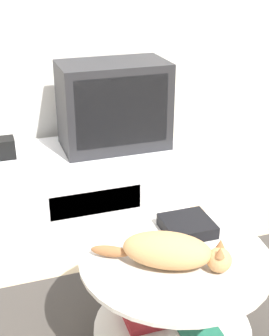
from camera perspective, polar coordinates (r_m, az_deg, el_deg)
The scene contains 7 objects.
wall_back at distance 2.92m, azimuth -7.90°, elevation 19.28°, with size 8.00×0.05×2.60m.
tv_stand at distance 2.87m, azimuth -6.01°, elevation -2.60°, with size 1.15×0.55×0.52m.
tv at distance 2.73m, azimuth -2.55°, elevation 7.64°, with size 0.61×0.35×0.50m.
speaker at distance 2.73m, azimuth -15.54°, elevation 2.38°, with size 0.11×0.11×0.11m.
coffee_table at distance 1.97m, azimuth 4.62°, elevation -14.88°, with size 0.75×0.75×0.48m.
dvd_box at distance 1.99m, azimuth 6.44°, elevation -7.03°, with size 0.20×0.19×0.05m.
cat at distance 1.77m, azimuth 4.44°, elevation -10.06°, with size 0.48×0.32×0.13m.
Camera 1 is at (-0.56, -1.32, 1.58)m, focal length 50.00 mm.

